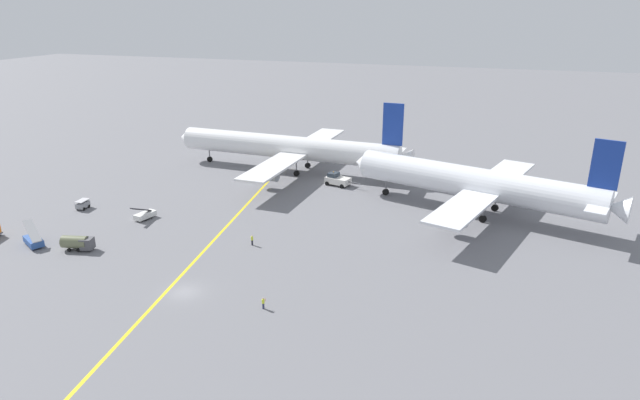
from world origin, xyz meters
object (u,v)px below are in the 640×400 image
object	(u,v)px
gse_fuel_bowser_stubby	(78,242)
gse_belt_loader_portside	(145,215)
airliner_being_pushed	(477,184)
ground_crew_ramp_agent_by_cones	(263,303)
gse_stair_truck_yellow	(33,240)
airliner_at_gate_left	(290,148)
pushback_tug	(337,180)
ground_crew_wing_walker_right	(252,240)
gse_baggage_cart_near_cluster	(83,204)

from	to	relation	value
gse_fuel_bowser_stubby	gse_belt_loader_portside	xyz separation A→B (m)	(1.88, 14.70, -0.51)
airliner_being_pushed	ground_crew_ramp_agent_by_cones	size ratio (longest dim) A/B	31.92
airliner_being_pushed	ground_crew_ramp_agent_by_cones	xyz separation A→B (m)	(-23.32, -43.48, -5.05)
gse_stair_truck_yellow	gse_belt_loader_portside	xyz separation A→B (m)	(9.95, 15.64, -0.20)
gse_stair_truck_yellow	ground_crew_ramp_agent_by_cones	world-z (taller)	gse_stair_truck_yellow
ground_crew_ramp_agent_by_cones	airliner_at_gate_left	bearing A→B (deg)	108.36
pushback_tug	gse_belt_loader_portside	xyz separation A→B (m)	(-27.40, -30.04, -0.42)
gse_stair_truck_yellow	gse_belt_loader_portside	distance (m)	18.54
gse_fuel_bowser_stubby	gse_belt_loader_portside	distance (m)	14.83
ground_crew_wing_walker_right	ground_crew_ramp_agent_by_cones	size ratio (longest dim) A/B	1.12
pushback_tug	ground_crew_ramp_agent_by_cones	distance (m)	51.93
ground_crew_ramp_agent_by_cones	gse_fuel_bowser_stubby	bearing A→B (deg)	168.90
airliner_being_pushed	gse_belt_loader_portside	xyz separation A→B (m)	(-56.46, -21.91, -5.03)
gse_baggage_cart_near_cluster	ground_crew_ramp_agent_by_cones	distance (m)	52.57
airliner_being_pushed	gse_belt_loader_portside	world-z (taller)	airliner_being_pushed
gse_belt_loader_portside	ground_crew_wing_walker_right	xyz separation A→B (m)	(23.37, -4.20, 0.09)
gse_baggage_cart_near_cluster	pushback_tug	bearing A→B (deg)	34.98
pushback_tug	gse_belt_loader_portside	bearing A→B (deg)	-132.37
gse_fuel_bowser_stubby	ground_crew_wing_walker_right	distance (m)	27.35
airliner_being_pushed	pushback_tug	size ratio (longest dim) A/B	5.90
gse_belt_loader_portside	ground_crew_ramp_agent_by_cones	bearing A→B (deg)	-33.06
ground_crew_wing_walker_right	gse_belt_loader_portside	bearing A→B (deg)	169.81
gse_fuel_bowser_stubby	ground_crew_ramp_agent_by_cones	size ratio (longest dim) A/B	3.32
airliner_being_pushed	ground_crew_ramp_agent_by_cones	world-z (taller)	airliner_being_pushed
airliner_at_gate_left	airliner_being_pushed	distance (m)	45.28
airliner_at_gate_left	gse_stair_truck_yellow	world-z (taller)	airliner_at_gate_left
ground_crew_wing_walker_right	ground_crew_ramp_agent_by_cones	world-z (taller)	ground_crew_wing_walker_right
airliner_at_gate_left	gse_baggage_cart_near_cluster	world-z (taller)	airliner_at_gate_left
gse_fuel_bowser_stubby	ground_crew_ramp_agent_by_cones	xyz separation A→B (m)	(35.02, -6.87, -0.52)
gse_fuel_bowser_stubby	gse_belt_loader_portside	size ratio (longest dim) A/B	1.03
pushback_tug	gse_baggage_cart_near_cluster	bearing A→B (deg)	-145.02
pushback_tug	ground_crew_ramp_agent_by_cones	xyz separation A→B (m)	(5.74, -51.61, -0.44)
gse_fuel_bowser_stubby	pushback_tug	bearing A→B (deg)	56.80
airliner_at_gate_left	gse_stair_truck_yellow	size ratio (longest dim) A/B	11.90
gse_stair_truck_yellow	airliner_at_gate_left	bearing A→B (deg)	65.74
pushback_tug	gse_fuel_bowser_stubby	world-z (taller)	pushback_tug
airliner_at_gate_left	ground_crew_ramp_agent_by_cones	xyz separation A→B (m)	(19.40, -58.47, -4.73)
gse_baggage_cart_near_cluster	ground_crew_wing_walker_right	distance (m)	38.16
pushback_tug	gse_fuel_bowser_stubby	xyz separation A→B (m)	(-29.28, -44.74, 0.08)
gse_baggage_cart_near_cluster	ground_crew_wing_walker_right	size ratio (longest dim) A/B	1.63
ground_crew_wing_walker_right	pushback_tug	bearing A→B (deg)	83.30
gse_belt_loader_portside	ground_crew_ramp_agent_by_cones	world-z (taller)	gse_belt_loader_portside
airliner_being_pushed	pushback_tug	world-z (taller)	airliner_being_pushed
gse_fuel_bowser_stubby	gse_stair_truck_yellow	bearing A→B (deg)	-173.31
airliner_at_gate_left	gse_belt_loader_portside	bearing A→B (deg)	-110.41
pushback_tug	ground_crew_wing_walker_right	distance (m)	34.48
airliner_at_gate_left	gse_fuel_bowser_stubby	bearing A→B (deg)	-106.84
pushback_tug	gse_baggage_cart_near_cluster	xyz separation A→B (m)	(-41.86, -29.28, -0.39)
pushback_tug	ground_crew_wing_walker_right	xyz separation A→B (m)	(-4.02, -34.24, -0.33)
gse_baggage_cart_near_cluster	gse_stair_truck_yellow	bearing A→B (deg)	-74.62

